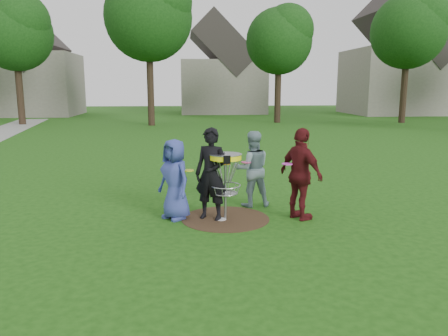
{
  "coord_description": "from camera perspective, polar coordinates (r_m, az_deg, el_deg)",
  "views": [
    {
      "loc": [
        -0.81,
        -8.54,
        2.69
      ],
      "look_at": [
        0.0,
        0.3,
        1.0
      ],
      "focal_mm": 35.0,
      "sensor_mm": 36.0,
      "label": 1
    }
  ],
  "objects": [
    {
      "name": "disc_golf_basket",
      "position": [
        8.74,
        0.18,
        -0.24
      ],
      "size": [
        0.66,
        0.67,
        1.38
      ],
      "color": "#9EA0A5",
      "rests_on": "ground"
    },
    {
      "name": "ground",
      "position": [
        8.99,
        0.18,
        -6.63
      ],
      "size": [
        100.0,
        100.0,
        0.0
      ],
      "primitive_type": "plane",
      "color": "#19470F",
      "rests_on": "ground"
    },
    {
      "name": "tree_row",
      "position": [
        29.45,
        -2.91,
        17.61
      ],
      "size": [
        51.2,
        17.42,
        9.9
      ],
      "color": "#38281C",
      "rests_on": "ground"
    },
    {
      "name": "player_black",
      "position": [
        8.76,
        -1.68,
        -0.79
      ],
      "size": [
        0.81,
        0.7,
        1.87
      ],
      "primitive_type": "imported",
      "rotation": [
        0.0,
        0.0,
        -0.46
      ],
      "color": "black",
      "rests_on": "ground"
    },
    {
      "name": "player_blue",
      "position": [
        8.86,
        -6.46,
        -1.48
      ],
      "size": [
        0.92,
        0.95,
        1.64
      ],
      "primitive_type": "imported",
      "rotation": [
        0.0,
        0.0,
        -0.86
      ],
      "color": "#33408E",
      "rests_on": "ground"
    },
    {
      "name": "house_row",
      "position": [
        42.01,
        2.46,
        12.74
      ],
      "size": [
        44.5,
        10.65,
        11.62
      ],
      "color": "gray",
      "rests_on": "ground"
    },
    {
      "name": "player_grey",
      "position": [
        9.76,
        3.68,
        -0.11
      ],
      "size": [
        0.87,
        0.7,
        1.7
      ],
      "primitive_type": "imported",
      "rotation": [
        0.0,
        0.0,
        3.22
      ],
      "color": "#7E9AA2",
      "rests_on": "ground"
    },
    {
      "name": "dirt_patch",
      "position": [
        8.99,
        0.18,
        -6.61
      ],
      "size": [
        1.8,
        1.8,
        0.01
      ],
      "primitive_type": "cylinder",
      "color": "#47331E",
      "rests_on": "ground"
    },
    {
      "name": "disc_on_grass",
      "position": [
        8.91,
        -0.42,
        -6.73
      ],
      "size": [
        0.22,
        0.22,
        0.02
      ],
      "primitive_type": "cylinder",
      "color": "silver",
      "rests_on": "ground"
    },
    {
      "name": "held_discs",
      "position": [
        8.92,
        1.69,
        0.4
      ],
      "size": [
        2.19,
        1.05,
        0.16
      ],
      "color": "#C2D117",
      "rests_on": "ground"
    },
    {
      "name": "player_maroon",
      "position": [
        8.87,
        10.02,
        -0.81
      ],
      "size": [
        0.94,
        1.17,
        1.86
      ],
      "primitive_type": "imported",
      "rotation": [
        0.0,
        0.0,
        2.1
      ],
      "color": "#541316",
      "rests_on": "ground"
    }
  ]
}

